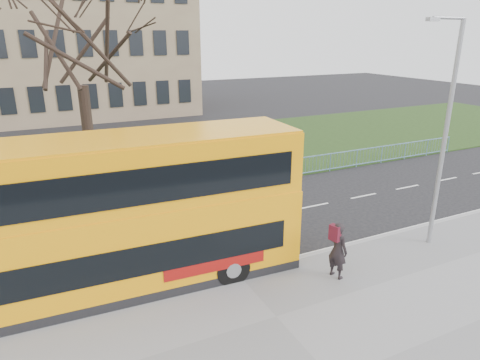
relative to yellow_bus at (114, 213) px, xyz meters
name	(u,v)px	position (x,y,z in m)	size (l,w,h in m)	color
ground	(219,256)	(3.64, 0.51, -2.60)	(120.00, 120.00, 0.00)	black
kerb	(237,275)	(3.64, -1.04, -2.53)	(80.00, 0.20, 0.14)	gray
grass_verge	(133,159)	(3.64, 14.81, -2.56)	(80.00, 15.40, 0.08)	#1F3413
guard_railing	(166,187)	(3.64, 7.11, -2.05)	(40.00, 0.12, 1.10)	#6B99BE
bare_tree	(80,65)	(0.64, 10.51, 3.72)	(8.74, 8.74, 12.48)	black
civic_building	(27,42)	(-1.36, 35.51, 4.40)	(30.00, 15.00, 14.00)	#7D664F
yellow_bus	(114,213)	(0.00, 0.00, 0.00)	(11.67, 3.29, 4.84)	#F79D0A
pedestrian	(338,250)	(6.50, -2.62, -1.51)	(0.71, 0.46, 1.93)	black
street_lamp	(444,128)	(11.19, -2.19, 1.99)	(1.73, 0.19, 8.15)	gray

